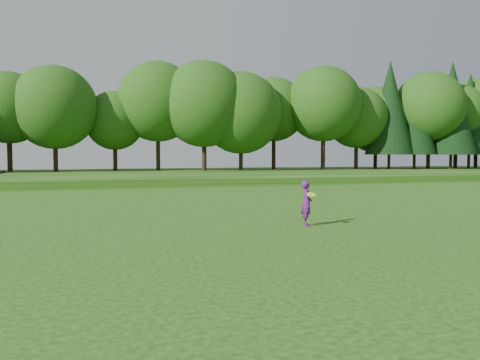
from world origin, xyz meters
name	(u,v)px	position (x,y,z in m)	size (l,w,h in m)	color
ground	(221,231)	(0.00, 0.00, 0.00)	(140.00, 140.00, 0.00)	#133D0B
berm	(132,175)	(0.00, 34.00, 0.30)	(130.00, 30.00, 0.60)	#133D0B
walking_path	(148,187)	(0.00, 20.00, 0.02)	(130.00, 1.60, 0.04)	gray
treeline	(128,101)	(0.00, 38.00, 8.10)	(104.00, 7.00, 15.00)	#1C4510
woman	(307,203)	(2.88, 0.12, 0.74)	(0.52, 0.79, 1.47)	#5A186F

